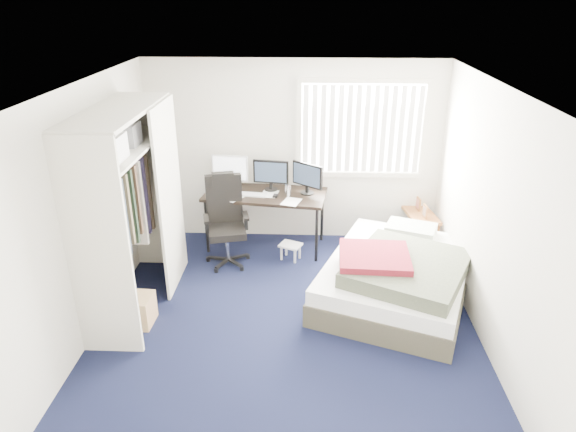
# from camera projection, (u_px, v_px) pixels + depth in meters

# --- Properties ---
(ground) EXTENTS (4.20, 4.20, 0.00)m
(ground) POSITION_uv_depth(u_px,v_px,m) (287.00, 319.00, 5.61)
(ground) COLOR black
(ground) RESTS_ON ground
(room_shell) EXTENTS (4.20, 4.20, 4.20)m
(room_shell) POSITION_uv_depth(u_px,v_px,m) (287.00, 190.00, 4.99)
(room_shell) COLOR silver
(room_shell) RESTS_ON ground
(window_assembly) EXTENTS (1.72, 0.09, 1.32)m
(window_assembly) POSITION_uv_depth(u_px,v_px,m) (362.00, 129.00, 6.79)
(window_assembly) COLOR white
(window_assembly) RESTS_ON ground
(closet) EXTENTS (0.64, 1.84, 2.22)m
(closet) POSITION_uv_depth(u_px,v_px,m) (129.00, 192.00, 5.37)
(closet) COLOR beige
(closet) RESTS_ON ground
(desk) EXTENTS (1.69, 0.95, 1.25)m
(desk) POSITION_uv_depth(u_px,v_px,m) (266.00, 191.00, 6.89)
(desk) COLOR black
(desk) RESTS_ON ground
(office_chair) EXTENTS (0.67, 0.67, 1.18)m
(office_chair) POSITION_uv_depth(u_px,v_px,m) (226.00, 229.00, 6.63)
(office_chair) COLOR black
(office_chair) RESTS_ON ground
(footstool) EXTENTS (0.33, 0.31, 0.22)m
(footstool) POSITION_uv_depth(u_px,v_px,m) (291.00, 248.00, 6.78)
(footstool) COLOR white
(footstool) RESTS_ON ground
(nightstand) EXTENTS (0.46, 0.76, 0.67)m
(nightstand) POSITION_uv_depth(u_px,v_px,m) (420.00, 217.00, 7.05)
(nightstand) COLOR brown
(nightstand) RESTS_ON ground
(bed) EXTENTS (2.16, 2.46, 0.67)m
(bed) POSITION_uv_depth(u_px,v_px,m) (397.00, 275.00, 5.90)
(bed) COLOR #3D382C
(bed) RESTS_ON ground
(pine_box) EXTENTS (0.45, 0.34, 0.33)m
(pine_box) POSITION_uv_depth(u_px,v_px,m) (132.00, 310.00, 5.48)
(pine_box) COLOR tan
(pine_box) RESTS_ON ground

